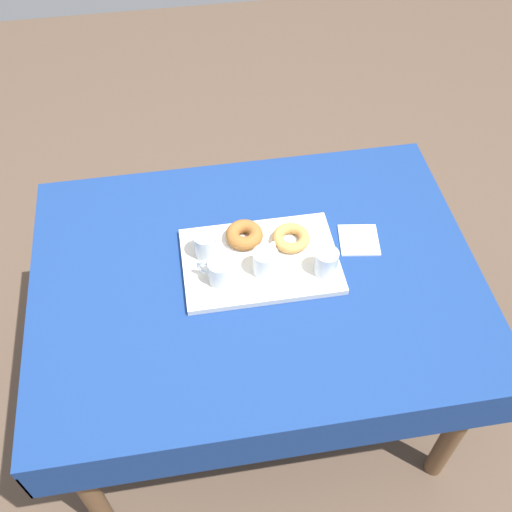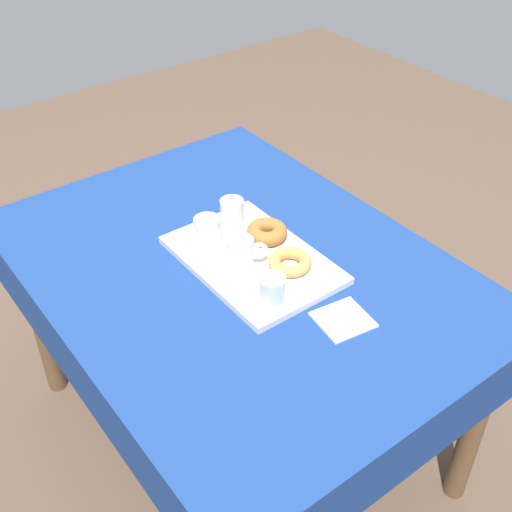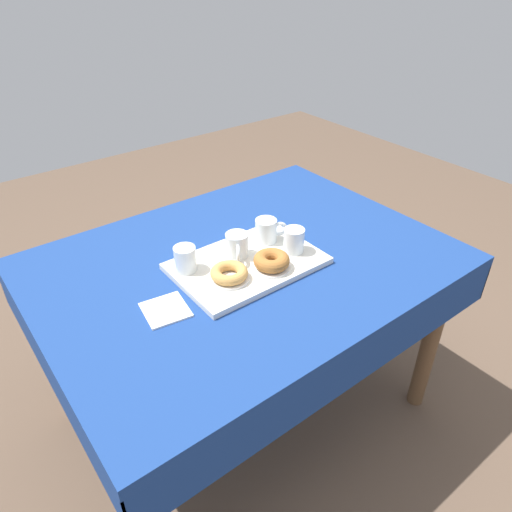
{
  "view_description": "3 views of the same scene",
  "coord_description": "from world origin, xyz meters",
  "px_view_note": "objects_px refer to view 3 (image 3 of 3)",
  "views": [
    {
      "loc": [
        -0.18,
        -1.1,
        2.17
      ],
      "look_at": [
        0.0,
        0.03,
        0.78
      ],
      "focal_mm": 42.6,
      "sensor_mm": 36.0,
      "label": 1
    },
    {
      "loc": [
        1.15,
        -0.8,
        1.84
      ],
      "look_at": [
        0.05,
        0.03,
        0.78
      ],
      "focal_mm": 45.88,
      "sensor_mm": 36.0,
      "label": 2
    },
    {
      "loc": [
        0.77,
        1.06,
        1.61
      ],
      "look_at": [
        0.0,
        0.07,
        0.78
      ],
      "focal_mm": 33.21,
      "sensor_mm": 36.0,
      "label": 3
    }
  ],
  "objects_px": {
    "water_glass_near": "(294,241)",
    "sugar_donut_left": "(272,260)",
    "sugar_donut_right": "(229,273)",
    "donut_plate_right": "(229,278)",
    "water_glass_far": "(185,260)",
    "tea_mug_left": "(237,246)",
    "tea_mug_right": "(267,231)",
    "dining_table": "(245,280)",
    "paper_napkin": "(166,310)",
    "serving_tray": "(247,263)",
    "donut_plate_left": "(271,267)"
  },
  "relations": [
    {
      "from": "donut_plate_right",
      "to": "sugar_donut_right",
      "type": "bearing_deg",
      "value": 0.0
    },
    {
      "from": "sugar_donut_left",
      "to": "donut_plate_right",
      "type": "relative_size",
      "value": 0.95
    },
    {
      "from": "tea_mug_right",
      "to": "paper_napkin",
      "type": "xyz_separation_m",
      "value": [
        0.45,
        0.1,
        -0.05
      ]
    },
    {
      "from": "water_glass_far",
      "to": "sugar_donut_right",
      "type": "relative_size",
      "value": 0.72
    },
    {
      "from": "donut_plate_left",
      "to": "tea_mug_right",
      "type": "bearing_deg",
      "value": -123.16
    },
    {
      "from": "water_glass_near",
      "to": "sugar_donut_left",
      "type": "relative_size",
      "value": 0.72
    },
    {
      "from": "dining_table",
      "to": "water_glass_far",
      "type": "xyz_separation_m",
      "value": [
        0.2,
        -0.04,
        0.15
      ]
    },
    {
      "from": "tea_mug_left",
      "to": "donut_plate_left",
      "type": "height_order",
      "value": "tea_mug_left"
    },
    {
      "from": "tea_mug_left",
      "to": "water_glass_far",
      "type": "bearing_deg",
      "value": -10.44
    },
    {
      "from": "donut_plate_left",
      "to": "donut_plate_right",
      "type": "height_order",
      "value": "same"
    },
    {
      "from": "water_glass_near",
      "to": "sugar_donut_right",
      "type": "relative_size",
      "value": 0.72
    },
    {
      "from": "tea_mug_left",
      "to": "tea_mug_right",
      "type": "bearing_deg",
      "value": -173.26
    },
    {
      "from": "donut_plate_left",
      "to": "paper_napkin",
      "type": "distance_m",
      "value": 0.36
    },
    {
      "from": "donut_plate_left",
      "to": "sugar_donut_right",
      "type": "xyz_separation_m",
      "value": [
        0.14,
        -0.03,
        0.02
      ]
    },
    {
      "from": "dining_table",
      "to": "tea_mug_right",
      "type": "xyz_separation_m",
      "value": [
        -0.11,
        -0.02,
        0.15
      ]
    },
    {
      "from": "sugar_donut_left",
      "to": "donut_plate_right",
      "type": "distance_m",
      "value": 0.15
    },
    {
      "from": "dining_table",
      "to": "paper_napkin",
      "type": "bearing_deg",
      "value": 13.05
    },
    {
      "from": "sugar_donut_left",
      "to": "sugar_donut_right",
      "type": "xyz_separation_m",
      "value": [
        0.14,
        -0.03,
        -0.0
      ]
    },
    {
      "from": "serving_tray",
      "to": "paper_napkin",
      "type": "xyz_separation_m",
      "value": [
        0.32,
        0.04,
        -0.01
      ]
    },
    {
      "from": "tea_mug_right",
      "to": "donut_plate_left",
      "type": "relative_size",
      "value": 0.88
    },
    {
      "from": "serving_tray",
      "to": "tea_mug_left",
      "type": "distance_m",
      "value": 0.07
    },
    {
      "from": "tea_mug_left",
      "to": "tea_mug_right",
      "type": "relative_size",
      "value": 0.99
    },
    {
      "from": "donut_plate_right",
      "to": "water_glass_far",
      "type": "bearing_deg",
      "value": -57.21
    },
    {
      "from": "tea_mug_left",
      "to": "sugar_donut_right",
      "type": "bearing_deg",
      "value": 43.9
    },
    {
      "from": "water_glass_far",
      "to": "sugar_donut_left",
      "type": "relative_size",
      "value": 0.72
    },
    {
      "from": "donut_plate_right",
      "to": "sugar_donut_right",
      "type": "relative_size",
      "value": 1.05
    },
    {
      "from": "tea_mug_right",
      "to": "donut_plate_right",
      "type": "height_order",
      "value": "tea_mug_right"
    },
    {
      "from": "water_glass_far",
      "to": "sugar_donut_left",
      "type": "distance_m",
      "value": 0.27
    },
    {
      "from": "serving_tray",
      "to": "water_glass_far",
      "type": "height_order",
      "value": "water_glass_far"
    },
    {
      "from": "dining_table",
      "to": "tea_mug_right",
      "type": "bearing_deg",
      "value": -169.06
    },
    {
      "from": "dining_table",
      "to": "tea_mug_right",
      "type": "height_order",
      "value": "tea_mug_right"
    },
    {
      "from": "water_glass_far",
      "to": "sugar_donut_right",
      "type": "height_order",
      "value": "water_glass_far"
    },
    {
      "from": "sugar_donut_right",
      "to": "sugar_donut_left",
      "type": "bearing_deg",
      "value": 167.26
    },
    {
      "from": "donut_plate_right",
      "to": "paper_napkin",
      "type": "bearing_deg",
      "value": -2.03
    },
    {
      "from": "tea_mug_left",
      "to": "donut_plate_left",
      "type": "distance_m",
      "value": 0.14
    },
    {
      "from": "donut_plate_right",
      "to": "serving_tray",
      "type": "bearing_deg",
      "value": -155.44
    },
    {
      "from": "tea_mug_left",
      "to": "tea_mug_right",
      "type": "xyz_separation_m",
      "value": [
        -0.14,
        -0.02,
        0.0
      ]
    },
    {
      "from": "donut_plate_right",
      "to": "paper_napkin",
      "type": "relative_size",
      "value": 0.96
    },
    {
      "from": "tea_mug_left",
      "to": "paper_napkin",
      "type": "height_order",
      "value": "tea_mug_left"
    },
    {
      "from": "serving_tray",
      "to": "dining_table",
      "type": "bearing_deg",
      "value": -116.37
    },
    {
      "from": "water_glass_far",
      "to": "paper_napkin",
      "type": "height_order",
      "value": "water_glass_far"
    },
    {
      "from": "water_glass_near",
      "to": "sugar_donut_left",
      "type": "xyz_separation_m",
      "value": [
        0.12,
        0.03,
        -0.01
      ]
    },
    {
      "from": "water_glass_far",
      "to": "donut_plate_left",
      "type": "bearing_deg",
      "value": 144.73
    },
    {
      "from": "tea_mug_left",
      "to": "paper_napkin",
      "type": "xyz_separation_m",
      "value": [
        0.31,
        0.08,
        -0.05
      ]
    },
    {
      "from": "tea_mug_left",
      "to": "serving_tray",
      "type": "bearing_deg",
      "value": 99.85
    },
    {
      "from": "serving_tray",
      "to": "donut_plate_right",
      "type": "distance_m",
      "value": 0.11
    },
    {
      "from": "water_glass_near",
      "to": "water_glass_far",
      "type": "bearing_deg",
      "value": -19.7
    },
    {
      "from": "tea_mug_left",
      "to": "water_glass_near",
      "type": "height_order",
      "value": "water_glass_near"
    },
    {
      "from": "sugar_donut_left",
      "to": "paper_napkin",
      "type": "xyz_separation_m",
      "value": [
        0.36,
        -0.04,
        -0.04
      ]
    },
    {
      "from": "water_glass_near",
      "to": "donut_plate_right",
      "type": "xyz_separation_m",
      "value": [
        0.26,
        0.0,
        -0.03
      ]
    }
  ]
}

